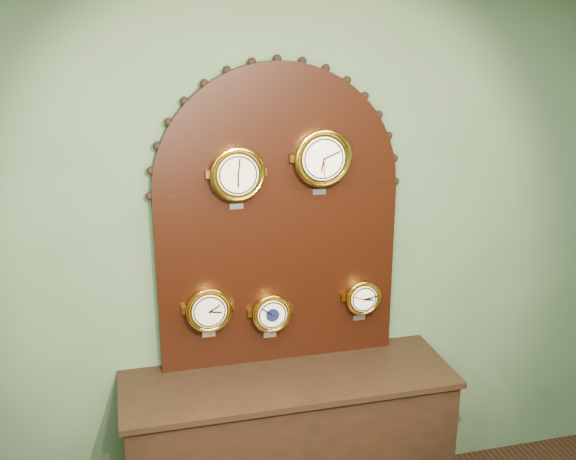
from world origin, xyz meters
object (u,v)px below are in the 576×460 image
object	(u,v)px
hygrometer	(209,309)
barometer	(271,312)
shop_counter	(289,452)
display_board	(278,209)
tide_clock	(362,297)
arabic_clock	(322,158)
roman_clock	(237,174)

from	to	relation	value
hygrometer	barometer	size ratio (longest dim) A/B	1.10
barometer	hygrometer	bearing A→B (deg)	-179.90
shop_counter	barometer	world-z (taller)	barometer
display_board	tide_clock	world-z (taller)	display_board
shop_counter	tide_clock	distance (m)	0.87
display_board	hygrometer	bearing A→B (deg)	-169.62
arabic_clock	roman_clock	bearing A→B (deg)	179.93
roman_clock	tide_clock	xyz separation A→B (m)	(0.64, 0.00, -0.68)
arabic_clock	hygrometer	distance (m)	0.91
roman_clock	arabic_clock	bearing A→B (deg)	-0.07
roman_clock	tide_clock	bearing A→B (deg)	0.17
barometer	roman_clock	bearing A→B (deg)	-179.53
shop_counter	hygrometer	size ratio (longest dim) A/B	5.77
shop_counter	hygrometer	xyz separation A→B (m)	(-0.36, 0.15, 0.76)
tide_clock	display_board	bearing A→B (deg)	171.27
shop_counter	roman_clock	xyz separation A→B (m)	(-0.21, 0.15, 1.43)
shop_counter	arabic_clock	distance (m)	1.50
display_board	arabic_clock	world-z (taller)	display_board
roman_clock	shop_counter	bearing A→B (deg)	-36.11
roman_clock	hygrometer	world-z (taller)	roman_clock
roman_clock	hygrometer	distance (m)	0.68
arabic_clock	tide_clock	world-z (taller)	arabic_clock
hygrometer	tide_clock	distance (m)	0.79
display_board	roman_clock	xyz separation A→B (m)	(-0.21, -0.07, 0.20)
barometer	tide_clock	distance (m)	0.48
barometer	tide_clock	size ratio (longest dim) A/B	1.06
shop_counter	tide_clock	size ratio (longest dim) A/B	6.77
display_board	roman_clock	size ratio (longest dim) A/B	4.97
shop_counter	hygrometer	world-z (taller)	hygrometer
display_board	roman_clock	bearing A→B (deg)	-162.16
arabic_clock	tide_clock	size ratio (longest dim) A/B	1.39
shop_counter	display_board	bearing A→B (deg)	90.00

